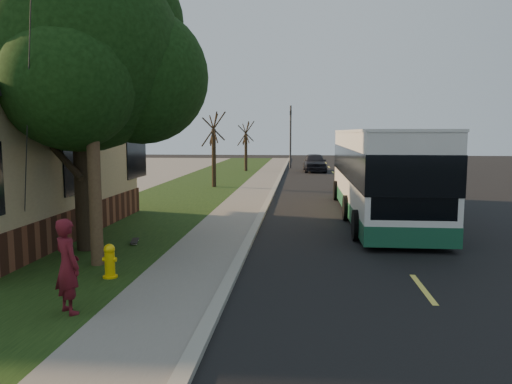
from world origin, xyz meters
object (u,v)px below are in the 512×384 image
(traffic_signal, at_px, (291,132))
(skateboard_main, at_px, (135,241))
(skateboarder, at_px, (68,266))
(fire_hydrant, at_px, (110,261))
(leafy_tree, at_px, (84,56))
(bare_tree_far, at_px, (246,147))
(dumpster, at_px, (6,198))
(transit_bus, at_px, (379,171))
(bare_tree_near, at_px, (214,151))
(utility_pole, at_px, (90,68))
(distant_car, at_px, (315,162))

(traffic_signal, xyz_separation_m, skateboard_main, (-3.70, -30.64, -3.04))
(traffic_signal, distance_m, skateboarder, 36.31)
(fire_hydrant, relative_size, leafy_tree, 0.09)
(bare_tree_far, height_order, skateboard_main, bare_tree_far)
(leafy_tree, height_order, dumpster, leafy_tree)
(skateboarder, bearing_deg, transit_bus, -83.14)
(skateboard_main, bearing_deg, fire_hydrant, -79.89)
(leafy_tree, height_order, skateboarder, leafy_tree)
(leafy_tree, distance_m, bare_tree_near, 15.66)
(bare_tree_far, distance_m, dumpster, 23.55)
(utility_pole, xyz_separation_m, skateboarder, (0.81, -3.11, -3.73))
(utility_pole, relative_size, distant_car, 2.06)
(bare_tree_far, bearing_deg, skateboarder, -89.11)
(utility_pole, distance_m, traffic_signal, 33.26)
(leafy_tree, distance_m, dumpster, 8.39)
(leafy_tree, distance_m, skateboard_main, 5.19)
(transit_bus, distance_m, dumpster, 14.04)
(utility_pole, xyz_separation_m, skateboard_main, (0.11, 2.37, -4.51))
(dumpster, relative_size, distant_car, 0.39)
(leafy_tree, xyz_separation_m, traffic_signal, (4.67, 31.35, -2.00))
(bare_tree_near, bearing_deg, utility_pole, -89.34)
(utility_pole, bearing_deg, fire_hydrant, -54.62)
(traffic_signal, bearing_deg, transit_bus, -81.12)
(transit_bus, height_order, distant_car, transit_bus)
(fire_hydrant, bearing_deg, leafy_tree, 120.67)
(utility_pole, xyz_separation_m, traffic_signal, (3.81, 33.01, -1.47))
(bare_tree_near, height_order, distant_car, bare_tree_near)
(utility_pole, relative_size, bare_tree_far, 2.25)
(bare_tree_far, relative_size, skateboarder, 2.42)
(fire_hydrant, xyz_separation_m, leafy_tree, (-1.57, 2.65, 4.73))
(transit_bus, bearing_deg, distant_car, 94.92)
(utility_pole, bearing_deg, leafy_tree, 117.60)
(dumpster, xyz_separation_m, distant_car, (12.05, 23.19, -0.01))
(skateboarder, xyz_separation_m, distant_car, (5.05, 32.70, -0.15))
(dumpster, bearing_deg, fire_hydrant, -47.00)
(bare_tree_near, xyz_separation_m, bare_tree_far, (0.50, 12.00, -0.15))
(utility_pole, distance_m, dumpster, 9.72)
(leafy_tree, height_order, skateboard_main, leafy_tree)
(bare_tree_far, height_order, dumpster, bare_tree_far)
(fire_hydrant, xyz_separation_m, bare_tree_far, (-0.40, 30.00, 1.57))
(bare_tree_far, xyz_separation_m, traffic_signal, (3.50, 4.00, 1.16))
(distant_car, bearing_deg, leafy_tree, -105.79)
(bare_tree_near, xyz_separation_m, skateboard_main, (0.30, -14.64, -2.03))
(transit_bus, height_order, skateboarder, transit_bus)
(skateboarder, bearing_deg, skateboard_main, -43.86)
(skateboard_main, bearing_deg, utility_pole, -92.57)
(skateboarder, bearing_deg, dumpster, -14.79)
(utility_pole, bearing_deg, bare_tree_far, 89.40)
(utility_pole, xyz_separation_m, transit_bus, (7.72, 7.95, -2.89))
(transit_bus, height_order, skateboard_main, transit_bus)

